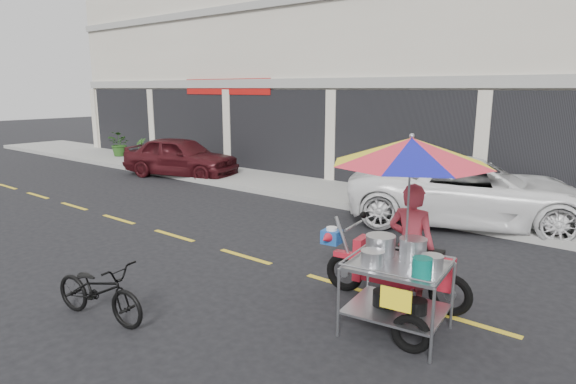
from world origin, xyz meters
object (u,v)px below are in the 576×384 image
Objects in this scene: white_pickup at (472,191)px; near_bicycle at (99,290)px; maroon_sedan at (181,157)px; food_vendor_rig at (407,205)px.

white_pickup reaches higher than near_bicycle.
white_pickup is at bearing -103.71° from maroon_sedan.
near_bicycle is at bearing 143.08° from white_pickup.
food_vendor_rig reaches higher than white_pickup.
food_vendor_rig is (3.07, 2.41, 1.14)m from near_bicycle.
maroon_sedan is at bearing 35.69° from near_bicycle.
food_vendor_rig is at bearing 168.72° from white_pickup.
white_pickup reaches higher than maroon_sedan.
food_vendor_rig is at bearing -130.25° from maroon_sedan.
near_bicycle is 4.07m from food_vendor_rig.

